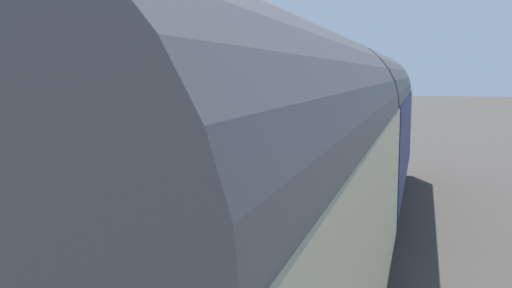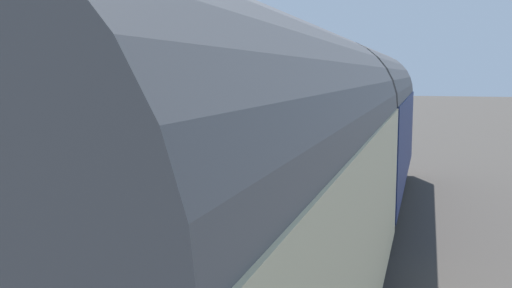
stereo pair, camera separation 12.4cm
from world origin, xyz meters
name	(u,v)px [view 1 (the left image)]	position (x,y,z in m)	size (l,w,h in m)	color
ground_plane	(327,196)	(0.00, 0.00, 0.00)	(160.00, 160.00, 0.00)	#423D38
platform	(213,177)	(0.00, 3.63, 0.40)	(32.00, 5.25, 0.81)	gray
platform_edge_coping	(289,167)	(0.00, 1.18, 0.82)	(32.00, 0.36, 0.02)	beige
rail_near	(383,197)	(0.00, -1.62, 0.07)	(52.00, 0.08, 0.14)	gray
rail_far	(334,194)	(0.00, -0.18, 0.07)	(52.00, 0.08, 0.14)	gray
train	(330,145)	(-5.43, -0.90, 2.22)	(19.90, 2.73, 4.32)	black
station_building	(106,124)	(-4.44, 4.71, 2.42)	(5.88, 4.41, 5.89)	white
bench_near_building	(299,121)	(11.09, 3.23, 1.28)	(1.41, 0.48, 0.88)	teal
bench_mid_platform	(262,134)	(4.58, 3.30, 1.28)	(1.41, 0.48, 0.88)	teal
bench_platform_end	(253,141)	(2.29, 3.00, 1.28)	(1.41, 0.46, 0.88)	teal
planter_by_door	(312,125)	(9.79, 2.34, 1.22)	(0.42, 0.42, 0.81)	teal
planter_bench_right	(278,137)	(3.40, 2.38, 1.34)	(0.73, 0.73, 0.96)	gray
planter_edge_far	(114,249)	(-9.50, 1.59, 1.10)	(0.77, 0.32, 0.61)	#9E5138
planter_under_sign	(238,128)	(7.36, 5.19, 1.24)	(0.65, 0.65, 0.83)	#9E5138
planter_corner_building	(230,169)	(-3.25, 1.94, 1.26)	(0.68, 0.68, 0.90)	gray
station_sign_board	(310,111)	(7.95, 2.09, 2.00)	(0.96, 0.06, 1.57)	black
tree_far_right	(181,51)	(12.33, 10.10, 4.83)	(2.88, 2.63, 6.45)	#4C3828
tree_far_left	(99,28)	(4.23, 10.11, 5.48)	(2.86, 3.12, 7.25)	#4C3828
tree_distant	(137,43)	(8.37, 10.60, 5.07)	(2.98, 2.79, 6.65)	#4C3828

